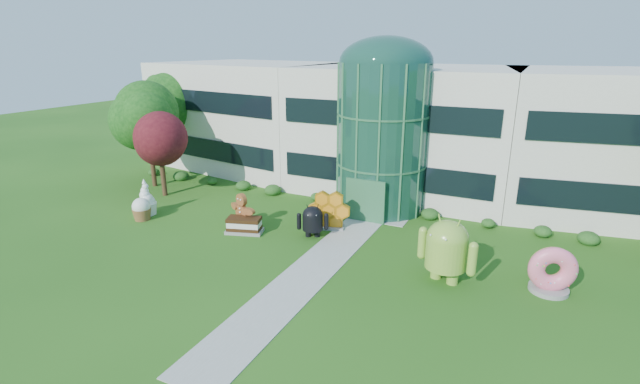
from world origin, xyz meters
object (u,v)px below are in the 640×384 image
at_px(android_black, 313,219).
at_px(android_green, 447,246).
at_px(gingerbread, 242,211).
at_px(donut, 552,269).

bearing_deg(android_black, android_green, -38.06).
bearing_deg(android_green, gingerbread, -167.63).
distance_m(android_green, android_black, 8.40).
height_order(donut, gingerbread, gingerbread).
relative_size(android_green, android_black, 1.63).
xyz_separation_m(android_black, donut, (12.69, -0.96, 0.03)).
bearing_deg(donut, android_black, 160.37).
relative_size(android_green, gingerbread, 1.46).
bearing_deg(android_green, donut, 31.39).
relative_size(android_black, gingerbread, 0.89).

